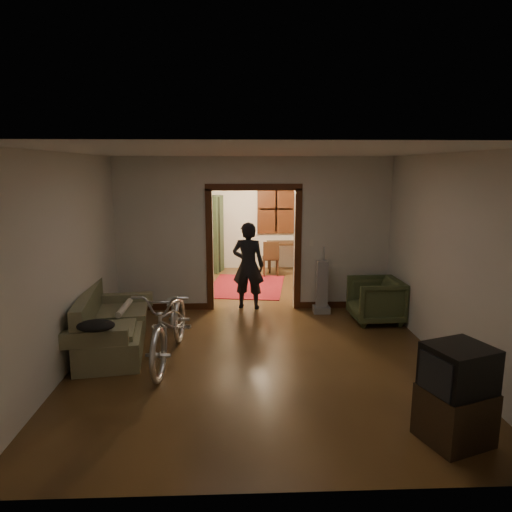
{
  "coord_description": "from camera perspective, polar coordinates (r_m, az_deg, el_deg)",
  "views": [
    {
      "loc": [
        -0.29,
        -7.52,
        2.61
      ],
      "look_at": [
        0.0,
        -0.3,
        1.2
      ],
      "focal_mm": 32.0,
      "sensor_mm": 36.0,
      "label": 1
    }
  ],
  "objects": [
    {
      "name": "floor",
      "position": [
        7.96,
        -0.09,
        -8.09
      ],
      "size": [
        5.0,
        8.5,
        0.01
      ],
      "primitive_type": "cube",
      "color": "#3C2613",
      "rests_on": "ground"
    },
    {
      "name": "ceiling",
      "position": [
        7.53,
        -0.09,
        12.49
      ],
      "size": [
        5.0,
        8.5,
        0.01
      ],
      "primitive_type": "cube",
      "color": "white",
      "rests_on": "floor"
    },
    {
      "name": "wall_back",
      "position": [
        11.83,
        -0.89,
        5.18
      ],
      "size": [
        5.0,
        0.02,
        2.8
      ],
      "primitive_type": "cube",
      "color": "beige",
      "rests_on": "floor"
    },
    {
      "name": "wall_left",
      "position": [
        7.93,
        -18.46,
        1.7
      ],
      "size": [
        0.02,
        8.5,
        2.8
      ],
      "primitive_type": "cube",
      "color": "beige",
      "rests_on": "floor"
    },
    {
      "name": "wall_right",
      "position": [
        8.11,
        17.86,
        1.93
      ],
      "size": [
        0.02,
        8.5,
        2.8
      ],
      "primitive_type": "cube",
      "color": "beige",
      "rests_on": "floor"
    },
    {
      "name": "partition_wall",
      "position": [
        8.36,
        -0.29,
        2.72
      ],
      "size": [
        5.0,
        0.14,
        2.8
      ],
      "primitive_type": "cube",
      "color": "beige",
      "rests_on": "floor"
    },
    {
      "name": "door_casing",
      "position": [
        8.41,
        -0.29,
        0.7
      ],
      "size": [
        1.74,
        0.2,
        2.32
      ],
      "primitive_type": "cube",
      "color": "#3C1C0D",
      "rests_on": "floor"
    },
    {
      "name": "far_window",
      "position": [
        11.82,
        2.53,
        5.89
      ],
      "size": [
        0.98,
        0.06,
        1.28
      ],
      "primitive_type": "cube",
      "color": "black",
      "rests_on": "wall_back"
    },
    {
      "name": "chandelier",
      "position": [
        10.03,
        -0.65,
        9.56
      ],
      "size": [
        0.24,
        0.24,
        0.24
      ],
      "primitive_type": "sphere",
      "color": "#FFE0A5",
      "rests_on": "ceiling"
    },
    {
      "name": "light_switch",
      "position": [
        8.41,
        6.9,
        1.66
      ],
      "size": [
        0.08,
        0.01,
        0.12
      ],
      "primitive_type": "cube",
      "color": "silver",
      "rests_on": "partition_wall"
    },
    {
      "name": "sofa",
      "position": [
        6.97,
        -17.49,
        -7.74
      ],
      "size": [
        1.1,
        1.96,
        0.85
      ],
      "primitive_type": "cube",
      "rotation": [
        0.0,
        0.0,
        0.15
      ],
      "color": "#5D5F3F",
      "rests_on": "floor"
    },
    {
      "name": "rolled_paper",
      "position": [
        7.19,
        -16.14,
        -6.22
      ],
      "size": [
        0.09,
        0.74,
        0.09
      ],
      "primitive_type": "cylinder",
      "rotation": [
        1.57,
        0.0,
        0.0
      ],
      "color": "beige",
      "rests_on": "sofa"
    },
    {
      "name": "jacket",
      "position": [
        6.05,
        -19.4,
        -8.21
      ],
      "size": [
        0.47,
        0.35,
        0.14
      ],
      "primitive_type": "ellipsoid",
      "color": "black",
      "rests_on": "sofa"
    },
    {
      "name": "bicycle",
      "position": [
        6.38,
        -10.64,
        -8.17
      ],
      "size": [
        0.83,
        2.06,
        1.06
      ],
      "primitive_type": "imported",
      "rotation": [
        0.0,
        0.0,
        -0.06
      ],
      "color": "silver",
      "rests_on": "floor"
    },
    {
      "name": "armchair",
      "position": [
        8.08,
        14.71,
        -5.36
      ],
      "size": [
        0.86,
        0.84,
        0.76
      ],
      "primitive_type": "imported",
      "rotation": [
        0.0,
        0.0,
        -1.53
      ],
      "color": "#3D4828",
      "rests_on": "floor"
    },
    {
      "name": "tv_stand",
      "position": [
        5.03,
        23.58,
        -17.74
      ],
      "size": [
        0.73,
        0.7,
        0.53
      ],
      "primitive_type": "cube",
      "rotation": [
        0.0,
        0.0,
        0.34
      ],
      "color": "black",
      "rests_on": "floor"
    },
    {
      "name": "crt_tv",
      "position": [
        4.83,
        24.01,
        -12.94
      ],
      "size": [
        0.7,
        0.66,
        0.48
      ],
      "primitive_type": "cube",
      "rotation": [
        0.0,
        0.0,
        0.34
      ],
      "color": "black",
      "rests_on": "tv_stand"
    },
    {
      "name": "vacuum",
      "position": [
        8.34,
        8.24,
        -3.83
      ],
      "size": [
        0.33,
        0.28,
        0.97
      ],
      "primitive_type": "cube",
      "rotation": [
        0.0,
        0.0,
        0.15
      ],
      "color": "gray",
      "rests_on": "floor"
    },
    {
      "name": "person",
      "position": [
        8.46,
        -0.99,
        -1.2
      ],
      "size": [
        0.66,
        0.5,
        1.63
      ],
      "primitive_type": "imported",
      "rotation": [
        0.0,
        0.0,
        2.95
      ],
      "color": "black",
      "rests_on": "floor"
    },
    {
      "name": "oriental_rug",
      "position": [
        10.17,
        -1.19,
        -3.79
      ],
      "size": [
        1.87,
        2.29,
        0.02
      ],
      "primitive_type": "cube",
      "rotation": [
        0.0,
        0.0,
        -0.15
      ],
      "color": "maroon",
      "rests_on": "floor"
    },
    {
      "name": "locker",
      "position": [
        11.59,
        -6.73,
        2.79
      ],
      "size": [
        1.07,
        0.79,
        1.92
      ],
      "primitive_type": "cube",
      "rotation": [
        0.0,
        0.0,
        -0.3
      ],
      "color": "#283922",
      "rests_on": "floor"
    },
    {
      "name": "globe",
      "position": [
        11.49,
        -6.84,
        7.63
      ],
      "size": [
        0.26,
        0.26,
        0.26
      ],
      "primitive_type": "sphere",
      "color": "#1E5972",
      "rests_on": "locker"
    },
    {
      "name": "desk",
      "position": [
        11.62,
        3.87,
        -0.1
      ],
      "size": [
        1.08,
        0.73,
        0.74
      ],
      "primitive_type": "cube",
      "rotation": [
        0.0,
        0.0,
        -0.18
      ],
      "color": "#311E10",
      "rests_on": "floor"
    },
    {
      "name": "desk_chair",
      "position": [
        11.09,
        1.83,
        -0.28
      ],
      "size": [
        0.46,
        0.46,
        0.86
      ],
      "primitive_type": "cube",
      "rotation": [
        0.0,
        0.0,
        0.22
      ],
      "color": "#311E10",
      "rests_on": "floor"
    }
  ]
}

